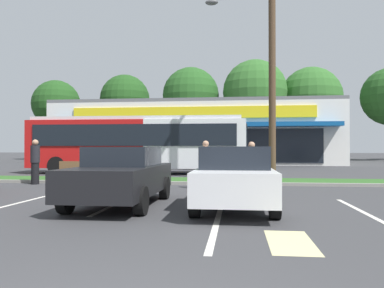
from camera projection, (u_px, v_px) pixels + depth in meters
The scene contains 22 objects.
grass_median at pixel (214, 181), 16.39m from camera, with size 56.00×2.20×0.12m, color #2D5B23.
curb_lip at pixel (212, 183), 15.18m from camera, with size 56.00×0.24×0.12m, color gray.
parking_stripe_0 at pixel (1, 207), 9.41m from camera, with size 0.12×4.80×0.01m, color silver.
parking_stripe_1 at pixel (122, 201), 10.49m from camera, with size 0.12×4.80×0.01m, color silver.
parking_stripe_2 at pixel (217, 222), 7.55m from camera, with size 0.12×4.80×0.01m, color silver.
parking_stripe_3 at pixel (367, 214), 8.45m from camera, with size 0.12×4.80×0.01m, color silver.
lot_arrow at pixel (290, 242), 5.94m from camera, with size 0.70×1.60×0.01m, color beige.
storefront_building at pixel (198, 134), 38.33m from camera, with size 26.20×12.78×5.83m.
tree_far_left at pixel (56, 104), 48.71m from camera, with size 6.03×6.03×10.14m.
tree_left at pixel (125, 100), 50.15m from camera, with size 6.49×6.49×11.12m.
tree_mid_left at pixel (191, 96), 48.35m from camera, with size 7.12×7.12×11.71m.
tree_mid at pixel (255, 92), 46.78m from camera, with size 7.85×7.85×12.31m.
tree_mid_right at pixel (311, 98), 48.13m from camera, with size 7.76×7.76×11.71m.
utility_pole at pixel (269, 45), 16.39m from camera, with size 3.03×2.40×11.10m.
city_bus at pixel (138, 143), 22.01m from camera, with size 12.43×2.84×3.25m.
bus_stop_bench at pixel (80, 172), 15.12m from camera, with size 1.60×0.45×0.95m.
car_0 at pixel (235, 176), 9.36m from camera, with size 1.88×4.72×1.50m.
car_1 at pixel (210, 158), 26.90m from camera, with size 4.40×1.98×1.52m.
car_3 at pixel (122, 175), 9.79m from camera, with size 1.94×4.38×1.50m.
pedestrian_near_bench at pixel (252, 166), 13.02m from camera, with size 0.34×0.34×1.69m.
pedestrian_by_pole at pixel (206, 165), 13.61m from camera, with size 0.35×0.35×1.74m.
pedestrian_far at pixel (35, 162), 15.49m from camera, with size 0.37×0.37×1.82m.
Camera 1 is at (0.99, -2.40, 1.46)m, focal length 35.71 mm.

